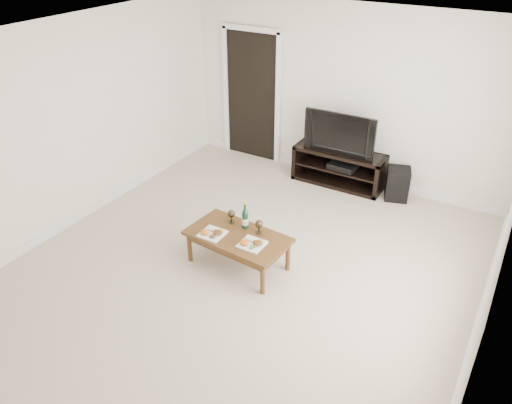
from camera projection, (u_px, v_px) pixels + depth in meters
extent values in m
plane|color=#B8A894|center=(246.00, 267.00, 5.86)|extent=(5.50, 5.50, 0.00)
cube|color=white|center=(344.00, 95.00, 7.26)|extent=(5.00, 0.04, 2.60)
cube|color=white|center=(243.00, 38.00, 4.53)|extent=(5.00, 5.50, 0.04)
cube|color=black|center=(252.00, 97.00, 8.05)|extent=(0.90, 0.02, 2.05)
cube|color=black|center=(339.00, 167.00, 7.52)|extent=(1.37, 0.45, 0.55)
imported|color=black|center=(342.00, 131.00, 7.23)|extent=(1.07, 0.15, 0.61)
cube|color=black|center=(343.00, 166.00, 7.46)|extent=(0.42, 0.33, 0.08)
cube|color=black|center=(397.00, 184.00, 7.15)|extent=(0.40, 0.40, 0.47)
cube|color=#583918|center=(238.00, 250.00, 5.80)|extent=(1.21, 0.73, 0.42)
cube|color=white|center=(212.00, 232.00, 5.68)|extent=(0.27, 0.27, 0.07)
cube|color=white|center=(252.00, 242.00, 5.51)|extent=(0.27, 0.27, 0.07)
cylinder|color=#0E331D|center=(245.00, 215.00, 5.74)|extent=(0.07, 0.07, 0.35)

